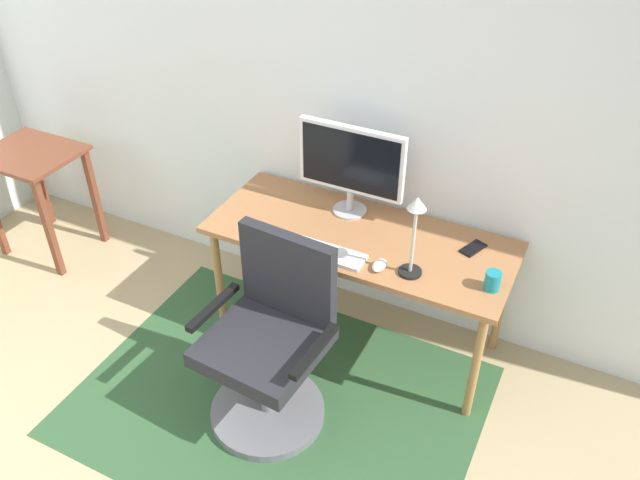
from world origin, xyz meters
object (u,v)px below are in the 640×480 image
object	(u,v)px
desk_lamp	(415,225)
desk	(359,246)
keyboard	(323,252)
computer_mouse	(379,265)
office_chair	(271,351)
coffee_cup	(493,281)
monitor	(351,163)
side_table	(35,174)
cell_phone	(473,248)

from	to	relation	value
desk_lamp	desk	bearing A→B (deg)	152.28
keyboard	computer_mouse	distance (m)	0.29
desk_lamp	office_chair	size ratio (longest dim) A/B	0.43
coffee_cup	office_chair	size ratio (longest dim) A/B	0.10
desk	monitor	xyz separation A→B (m)	(-0.14, 0.17, 0.36)
monitor	desk	bearing A→B (deg)	-52.09
computer_mouse	coffee_cup	xyz separation A→B (m)	(0.51, 0.09, 0.03)
keyboard	desk	bearing A→B (deg)	64.96
keyboard	office_chair	size ratio (longest dim) A/B	0.44
desk	side_table	distance (m)	2.15
side_table	monitor	bearing A→B (deg)	8.45
desk_lamp	side_table	distance (m)	2.51
cell_phone	office_chair	bearing A→B (deg)	-110.20
coffee_cup	office_chair	bearing A→B (deg)	-148.07
side_table	desk_lamp	bearing A→B (deg)	-1.15
desk	keyboard	bearing A→B (deg)	-115.04
cell_phone	office_chair	world-z (taller)	office_chair
side_table	computer_mouse	bearing A→B (deg)	-1.96
desk_lamp	office_chair	distance (m)	0.89
monitor	side_table	distance (m)	2.07
keyboard	coffee_cup	bearing A→B (deg)	7.33
coffee_cup	cell_phone	world-z (taller)	coffee_cup
keyboard	coffee_cup	world-z (taller)	coffee_cup
office_chair	computer_mouse	bearing A→B (deg)	56.20
computer_mouse	side_table	size ratio (longest dim) A/B	0.15
cell_phone	computer_mouse	bearing A→B (deg)	-114.56
office_chair	keyboard	bearing A→B (deg)	86.60
monitor	cell_phone	size ratio (longest dim) A/B	4.05
monitor	desk_lamp	distance (m)	0.58
desk	keyboard	xyz separation A→B (m)	(-0.10, -0.22, 0.08)
computer_mouse	office_chair	bearing A→B (deg)	-127.89
desk	side_table	bearing A→B (deg)	-176.68
desk	cell_phone	size ratio (longest dim) A/B	11.11
desk	computer_mouse	distance (m)	0.29
desk	desk_lamp	bearing A→B (deg)	-27.72
desk	desk_lamp	xyz separation A→B (m)	(0.33, -0.17, 0.34)
monitor	desk_lamp	size ratio (longest dim) A/B	1.35
computer_mouse	office_chair	distance (m)	0.65
desk_lamp	monitor	bearing A→B (deg)	143.28
cell_phone	office_chair	distance (m)	1.10
coffee_cup	desk_lamp	world-z (taller)	desk_lamp
keyboard	side_table	world-z (taller)	keyboard
coffee_cup	monitor	bearing A→B (deg)	160.85
monitor	keyboard	distance (m)	0.49
office_chair	side_table	xyz separation A→B (m)	(-1.98, 0.53, 0.16)
coffee_cup	desk_lamp	distance (m)	0.43
computer_mouse	cell_phone	xyz separation A→B (m)	(0.36, 0.34, -0.01)
keyboard	desk_lamp	bearing A→B (deg)	5.88
desk	office_chair	distance (m)	0.71
desk	office_chair	bearing A→B (deg)	-103.73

